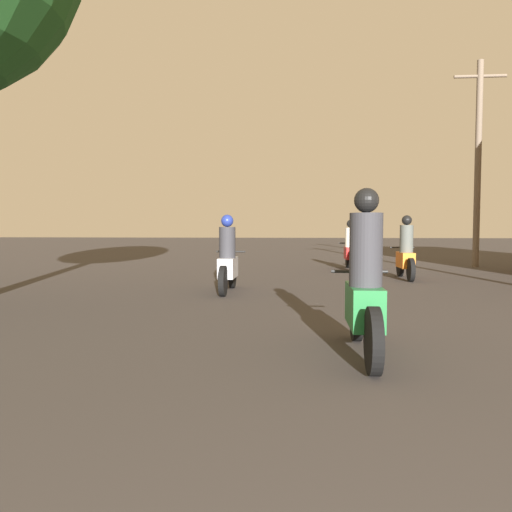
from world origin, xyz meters
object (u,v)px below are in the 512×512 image
motorcycle_silver (228,261)px  motorcycle_green (365,290)px  motorcycle_orange (406,254)px  motorcycle_red (350,250)px  utility_pole_far (478,160)px

motorcycle_silver → motorcycle_green: bearing=-72.4°
motorcycle_orange → motorcycle_red: (-1.09, 2.64, -0.02)m
motorcycle_green → utility_pole_far: 12.92m
motorcycle_orange → motorcycle_red: 2.86m
motorcycle_green → motorcycle_silver: 5.15m
motorcycle_green → motorcycle_silver: motorcycle_green is taller
motorcycle_silver → motorcycle_orange: motorcycle_orange is taller
motorcycle_green → motorcycle_silver: size_ratio=1.03×
utility_pole_far → motorcycle_red: bearing=-161.3°
motorcycle_silver → motorcycle_red: (2.92, 5.47, -0.01)m
motorcycle_orange → motorcycle_silver: bearing=-147.5°
motorcycle_green → motorcycle_silver: (-2.05, 4.73, -0.05)m
motorcycle_silver → motorcycle_orange: (4.01, 2.83, 0.01)m
motorcycle_orange → motorcycle_green: bearing=-107.2°
motorcycle_silver → motorcycle_red: size_ratio=0.90×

